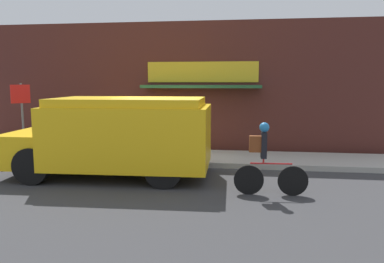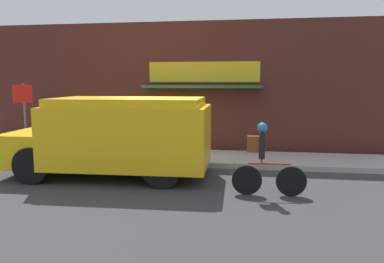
{
  "view_description": "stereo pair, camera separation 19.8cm",
  "coord_description": "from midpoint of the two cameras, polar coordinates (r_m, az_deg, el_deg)",
  "views": [
    {
      "loc": [
        2.44,
        -10.67,
        2.5
      ],
      "look_at": [
        0.99,
        -0.2,
        1.1
      ],
      "focal_mm": 35.0,
      "sensor_mm": 36.0,
      "label": 1
    },
    {
      "loc": [
        2.63,
        -10.65,
        2.5
      ],
      "look_at": [
        0.99,
        -0.2,
        1.1
      ],
      "focal_mm": 35.0,
      "sensor_mm": 36.0,
      "label": 2
    }
  ],
  "objects": [
    {
      "name": "sidewalk",
      "position": [
        12.23,
        -3.2,
        -3.88
      ],
      "size": [
        28.0,
        2.12,
        0.16
      ],
      "color": "#ADAAA3",
      "rests_on": "ground_plane"
    },
    {
      "name": "ground_plane",
      "position": [
        11.24,
        -4.34,
        -5.33
      ],
      "size": [
        70.0,
        70.0,
        0.0
      ],
      "primitive_type": "plane",
      "color": "#38383A"
    },
    {
      "name": "school_bus",
      "position": [
        10.06,
        -10.68,
        -0.54
      ],
      "size": [
        5.38,
        2.8,
        2.09
      ],
      "rotation": [
        0.0,
        0.0,
        0.03
      ],
      "color": "yellow",
      "rests_on": "ground_plane"
    },
    {
      "name": "stop_sign_post",
      "position": [
        13.47,
        -23.85,
        3.52
      ],
      "size": [
        0.45,
        0.45,
        2.31
      ],
      "color": "slate",
      "rests_on": "sidewalk"
    },
    {
      "name": "storefront",
      "position": [
        13.4,
        -1.82,
        6.7
      ],
      "size": [
        15.34,
        0.96,
        4.59
      ],
      "color": "#4C231E",
      "rests_on": "ground_plane"
    },
    {
      "name": "trash_bin",
      "position": [
        12.46,
        -5.33,
        -1.22
      ],
      "size": [
        0.56,
        0.56,
        0.9
      ],
      "color": "#38383D",
      "rests_on": "sidewalk"
    },
    {
      "name": "cyclist",
      "position": [
        8.41,
        11.57,
        -4.3
      ],
      "size": [
        1.63,
        0.22,
        1.63
      ],
      "rotation": [
        0.0,
        0.0,
        0.04
      ],
      "color": "black",
      "rests_on": "ground_plane"
    }
  ]
}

